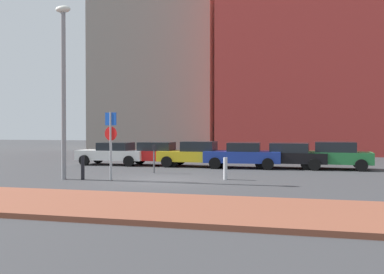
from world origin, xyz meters
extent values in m
plane|color=#38383A|center=(0.00, 0.00, 0.00)|extent=(120.00, 120.00, 0.00)
cube|color=brown|center=(0.00, -6.36, 0.07)|extent=(40.00, 3.89, 0.14)
cube|color=white|center=(-5.24, 6.56, 0.61)|extent=(4.23, 1.82, 0.59)
cube|color=black|center=(-5.03, 6.56, 1.14)|extent=(1.88, 1.66, 0.47)
cylinder|color=black|center=(-6.68, 5.67, 0.32)|extent=(0.64, 0.22, 0.64)
cylinder|color=black|center=(-6.67, 7.47, 0.32)|extent=(0.64, 0.22, 0.64)
cylinder|color=black|center=(-3.81, 5.65, 0.32)|extent=(0.64, 0.22, 0.64)
cylinder|color=black|center=(-3.80, 7.45, 0.32)|extent=(0.64, 0.22, 0.64)
cube|color=red|center=(-2.58, 6.78, 0.61)|extent=(3.98, 1.75, 0.59)
cube|color=black|center=(-2.47, 6.78, 1.16)|extent=(1.99, 1.59, 0.50)
cylinder|color=black|center=(-3.92, 5.91, 0.32)|extent=(0.64, 0.22, 0.64)
cylinder|color=black|center=(-3.93, 7.63, 0.32)|extent=(0.64, 0.22, 0.64)
cylinder|color=black|center=(-1.22, 5.93, 0.32)|extent=(0.64, 0.22, 0.64)
cylinder|color=black|center=(-1.24, 7.65, 0.32)|extent=(0.64, 0.22, 0.64)
cube|color=gold|center=(-0.07, 6.49, 0.62)|extent=(4.14, 1.81, 0.59)
cube|color=black|center=(0.22, 6.48, 1.20)|extent=(1.91, 1.63, 0.56)
cylinder|color=black|center=(-1.48, 5.65, 0.32)|extent=(0.64, 0.23, 0.64)
cylinder|color=black|center=(-1.45, 7.38, 0.32)|extent=(0.64, 0.23, 0.64)
cylinder|color=black|center=(1.31, 5.60, 0.32)|extent=(0.64, 0.23, 0.64)
cylinder|color=black|center=(1.35, 7.33, 0.32)|extent=(0.64, 0.23, 0.64)
cube|color=#1E389E|center=(2.75, 6.36, 0.64)|extent=(4.30, 2.00, 0.63)
cube|color=black|center=(2.84, 6.37, 1.19)|extent=(1.87, 1.74, 0.48)
cylinder|color=black|center=(1.35, 5.39, 0.32)|extent=(0.65, 0.25, 0.64)
cylinder|color=black|center=(1.27, 7.20, 0.32)|extent=(0.65, 0.25, 0.64)
cylinder|color=black|center=(4.22, 5.53, 0.32)|extent=(0.65, 0.25, 0.64)
cylinder|color=black|center=(4.14, 7.33, 0.32)|extent=(0.65, 0.25, 0.64)
cube|color=black|center=(5.29, 6.73, 0.61)|extent=(4.25, 2.04, 0.58)
cube|color=black|center=(5.34, 6.72, 1.16)|extent=(2.16, 1.76, 0.52)
cylinder|color=black|center=(3.83, 5.94, 0.32)|extent=(0.65, 0.26, 0.64)
cylinder|color=black|center=(3.95, 7.70, 0.32)|extent=(0.65, 0.26, 0.64)
cylinder|color=black|center=(6.64, 5.75, 0.32)|extent=(0.65, 0.26, 0.64)
cylinder|color=black|center=(6.75, 7.52, 0.32)|extent=(0.65, 0.26, 0.64)
cube|color=#237238|center=(7.67, 6.83, 0.63)|extent=(4.11, 2.10, 0.63)
cube|color=black|center=(7.77, 6.82, 1.22)|extent=(2.20, 1.83, 0.54)
cylinder|color=black|center=(6.25, 6.00, 0.32)|extent=(0.65, 0.26, 0.64)
cylinder|color=black|center=(6.38, 7.83, 0.32)|extent=(0.65, 0.26, 0.64)
cylinder|color=black|center=(8.96, 5.82, 0.32)|extent=(0.65, 0.26, 0.64)
cylinder|color=black|center=(9.08, 7.65, 0.32)|extent=(0.65, 0.26, 0.64)
cylinder|color=gray|center=(-2.07, -0.56, 1.46)|extent=(0.10, 0.10, 2.93)
cube|color=#1447B7|center=(-2.07, -0.56, 2.62)|extent=(0.55, 0.13, 0.55)
cylinder|color=red|center=(-2.07, -0.56, 2.00)|extent=(0.60, 0.13, 0.60)
cylinder|color=#4C4C51|center=(-1.20, 2.58, 0.56)|extent=(0.08, 0.08, 1.13)
cube|color=black|center=(-1.20, 2.58, 1.27)|extent=(0.18, 0.14, 0.28)
cylinder|color=gray|center=(-4.16, -0.83, 3.61)|extent=(0.20, 0.20, 7.22)
ellipsoid|color=silver|center=(-4.16, -0.83, 7.37)|extent=(0.70, 0.36, 0.30)
cylinder|color=#B7B7BC|center=(2.69, 0.76, 0.48)|extent=(0.18, 0.18, 0.96)
cylinder|color=black|center=(-3.31, -0.72, 0.52)|extent=(0.15, 0.15, 1.04)
cube|color=#BF3833|center=(8.27, 25.39, 11.07)|extent=(18.60, 14.93, 22.13)
cube|color=gray|center=(-9.12, 28.84, 8.76)|extent=(13.39, 11.74, 17.51)
camera|label=1|loc=(5.53, -16.96, 2.16)|focal=38.76mm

